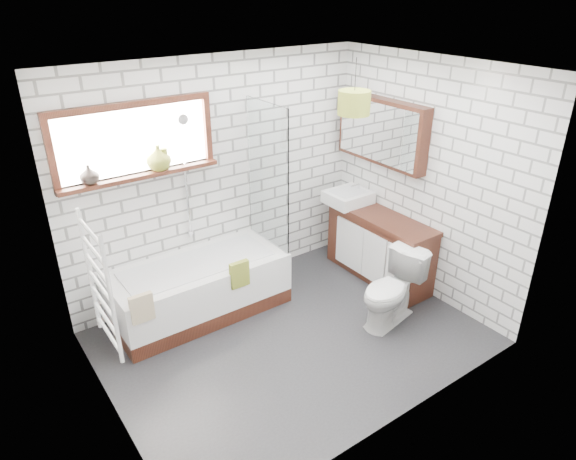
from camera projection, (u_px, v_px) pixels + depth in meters
floor at (292, 338)px, 4.97m from camera, size 3.40×2.60×0.01m
ceiling at (293, 70)px, 3.87m from camera, size 3.40×2.60×0.01m
wall_back at (220, 178)px, 5.37m from camera, size 3.40×0.01×2.50m
wall_front at (406, 287)px, 3.46m from camera, size 3.40×0.01×2.50m
wall_left at (92, 282)px, 3.53m from camera, size 0.01×2.60×2.50m
wall_right at (426, 181)px, 5.31m from camera, size 0.01×2.60×2.50m
window at (136, 141)px, 4.65m from camera, size 1.52×0.16×0.68m
towel_radiator at (100, 286)px, 3.57m from camera, size 0.06×0.52×1.00m
mirror_cabinet at (382, 131)px, 5.53m from camera, size 0.16×1.20×0.70m
shower_riser at (186, 178)px, 5.09m from camera, size 0.02×0.02×1.30m
bathtub at (200, 288)px, 5.24m from camera, size 1.76×0.78×0.57m
shower_screen at (268, 176)px, 5.24m from camera, size 0.02×0.72×1.50m
towel_green at (239, 274)px, 4.97m from camera, size 0.20×0.05×0.27m
towel_beige at (142, 308)px, 4.46m from camera, size 0.21×0.05×0.27m
vanity at (379, 247)px, 5.83m from camera, size 0.44×1.35×0.77m
basin at (348, 197)px, 5.96m from camera, size 0.48×0.42×0.14m
tap at (359, 190)px, 6.02m from camera, size 0.03×0.03×0.15m
toilet at (392, 290)px, 5.06m from camera, size 0.54×0.79×0.73m
vase_olive at (159, 160)px, 4.82m from camera, size 0.29×0.29×0.24m
vase_dark at (90, 177)px, 4.49m from camera, size 0.18×0.18×0.17m
bottle at (165, 161)px, 4.86m from camera, size 0.08×0.08×0.20m
pendant at (354, 103)px, 4.73m from camera, size 0.30×0.30×0.22m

